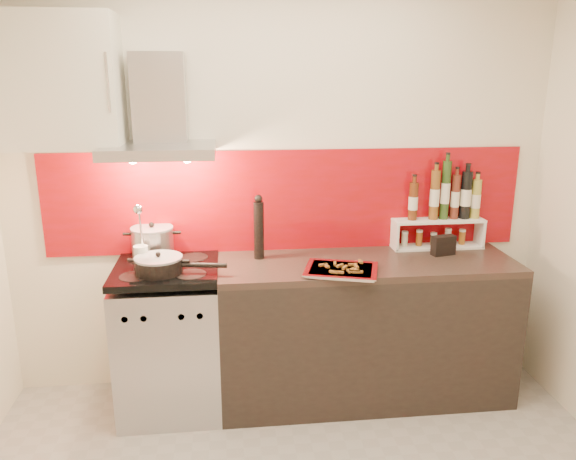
{
  "coord_description": "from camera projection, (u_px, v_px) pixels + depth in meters",
  "views": [
    {
      "loc": [
        -0.34,
        -2.04,
        1.99
      ],
      "look_at": [
        0.0,
        0.95,
        1.15
      ],
      "focal_mm": 35.0,
      "sensor_mm": 36.0,
      "label": 1
    }
  ],
  "objects": [
    {
      "name": "back_wall",
      "position": [
        280.0,
        188.0,
        3.52
      ],
      "size": [
        3.4,
        0.02,
        2.6
      ],
      "primitive_type": "cube",
      "color": "silver",
      "rests_on": "ground"
    },
    {
      "name": "backsplash",
      "position": [
        288.0,
        201.0,
        3.53
      ],
      "size": [
        3.0,
        0.02,
        0.64
      ],
      "primitive_type": "cube",
      "color": "#9C0A08",
      "rests_on": "back_wall"
    },
    {
      "name": "range_stove",
      "position": [
        170.0,
        340.0,
        3.38
      ],
      "size": [
        0.6,
        0.6,
        0.91
      ],
      "color": "#B7B7BA",
      "rests_on": "ground"
    },
    {
      "name": "counter",
      "position": [
        365.0,
        329.0,
        3.51
      ],
      "size": [
        1.8,
        0.6,
        0.9
      ],
      "color": "black",
      "rests_on": "ground"
    },
    {
      "name": "range_hood",
      "position": [
        159.0,
        119.0,
        3.17
      ],
      "size": [
        0.62,
        0.5,
        0.61
      ],
      "color": "#B7B7BA",
      "rests_on": "back_wall"
    },
    {
      "name": "upper_cabinet",
      "position": [
        54.0,
        82.0,
        3.04
      ],
      "size": [
        0.7,
        0.35,
        0.72
      ],
      "primitive_type": "cube",
      "color": "#EBE7CD",
      "rests_on": "back_wall"
    },
    {
      "name": "stock_pot",
      "position": [
        153.0,
        242.0,
        3.41
      ],
      "size": [
        0.26,
        0.26,
        0.22
      ],
      "color": "#B7B7BA",
      "rests_on": "range_stove"
    },
    {
      "name": "saute_pan",
      "position": [
        160.0,
        265.0,
        3.14
      ],
      "size": [
        0.52,
        0.27,
        0.12
      ],
      "color": "black",
      "rests_on": "range_stove"
    },
    {
      "name": "utensil_jar",
      "position": [
        141.0,
        250.0,
        3.21
      ],
      "size": [
        0.08,
        0.12,
        0.4
      ],
      "color": "silver",
      "rests_on": "range_stove"
    },
    {
      "name": "pepper_mill",
      "position": [
        259.0,
        228.0,
        3.39
      ],
      "size": [
        0.06,
        0.06,
        0.4
      ],
      "color": "black",
      "rests_on": "counter"
    },
    {
      "name": "step_shelf",
      "position": [
        444.0,
        212.0,
        3.6
      ],
      "size": [
        0.59,
        0.16,
        0.57
      ],
      "color": "white",
      "rests_on": "counter"
    },
    {
      "name": "caddy_box",
      "position": [
        443.0,
        246.0,
        3.49
      ],
      "size": [
        0.16,
        0.09,
        0.12
      ],
      "primitive_type": "cube",
      "rotation": [
        0.0,
        0.0,
        0.23
      ],
      "color": "black",
      "rests_on": "counter"
    },
    {
      "name": "baking_tray",
      "position": [
        341.0,
        270.0,
        3.19
      ],
      "size": [
        0.48,
        0.42,
        0.03
      ],
      "color": "silver",
      "rests_on": "counter"
    }
  ]
}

